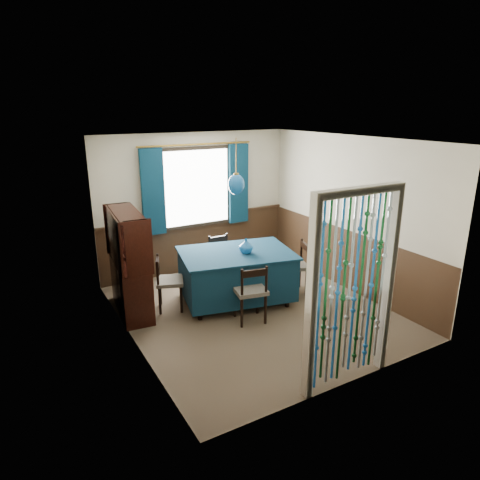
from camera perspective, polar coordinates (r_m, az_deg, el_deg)
floor at (r=6.48m, az=1.84°, el=-9.39°), size 4.00×4.00×0.00m
ceiling at (r=5.80m, az=2.08°, el=13.23°), size 4.00×4.00×0.00m
wall_back at (r=7.74m, az=-5.89°, el=4.86°), size 3.60×0.00×3.60m
wall_front at (r=4.54m, az=15.39°, el=-4.88°), size 3.60×0.00×3.60m
wall_left at (r=5.34m, az=-14.72°, el=-1.44°), size 0.00×4.00×4.00m
wall_right at (r=7.11m, az=14.41°, el=3.26°), size 0.00×4.00×4.00m
wainscot_back at (r=7.92m, az=-5.68°, el=-0.46°), size 3.60×0.00×3.60m
wainscot_front at (r=4.88m, az=14.54°, el=-13.01°), size 3.60×0.00×3.60m
wainscot_left at (r=5.62m, az=-13.98°, el=-8.67°), size 0.00×4.00×4.00m
wainscot_right at (r=7.31m, az=13.89°, el=-2.46°), size 0.00×4.00×4.00m
window at (r=7.63m, az=-5.80°, el=6.99°), size 1.32×0.12×1.42m
doorway at (r=4.66m, az=14.67°, el=-6.92°), size 1.16×0.12×2.18m
dining_table at (r=6.59m, az=-0.48°, el=-4.46°), size 1.89×1.49×0.81m
chair_near at (r=6.00m, az=1.44°, el=-6.84°), size 0.50×0.49×0.86m
chair_far at (r=7.29m, az=-2.40°, el=-2.48°), size 0.41×0.39×0.83m
chair_left at (r=6.45m, az=-9.60°, el=-5.47°), size 0.51×0.52×0.82m
chair_right at (r=6.99m, az=7.46°, el=-3.42°), size 0.52×0.53×0.85m
sideboard at (r=6.44m, az=-14.49°, el=-4.83°), size 0.51×1.20×1.53m
pendant_lamp at (r=6.21m, az=-0.52°, el=7.45°), size 0.24×0.24×0.80m
vase_table at (r=6.40m, az=0.79°, el=-0.87°), size 0.22×0.22×0.21m
bowl_shelf at (r=6.11m, az=-13.85°, el=-0.73°), size 0.22×0.22×0.05m
vase_sideboard at (r=6.54m, az=-14.68°, el=-1.66°), size 0.21×0.21×0.17m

